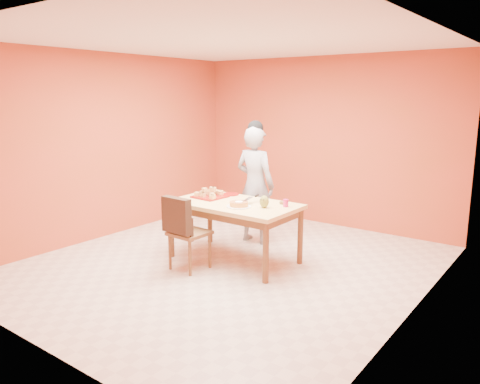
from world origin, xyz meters
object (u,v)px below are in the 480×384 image
Objects in this scene: pastry_platter at (210,197)px; egg_ornament at (264,202)px; dining_table at (234,210)px; sponge_cake at (239,204)px; dining_chair at (188,231)px; person at (255,185)px; magenta_glass at (286,203)px; red_dinner_plate at (230,194)px; checker_tin at (283,203)px.

egg_ornament reaches higher than pastry_platter.
dining_table is 7.09× the size of sponge_cake.
dining_chair is 2.46× the size of pastry_platter.
sponge_cake is (0.63, -0.21, 0.03)m from pastry_platter.
egg_ornament is at bearing -3.25° from pastry_platter.
person is at bearing 113.74° from egg_ornament.
sponge_cake is at bearing -141.78° from magenta_glass.
pastry_platter is at bearing -111.26° from red_dinner_plate.
person is at bearing 106.66° from dining_table.
person reaches higher than egg_ornament.
egg_ornament is at bearing -132.74° from magenta_glass.
egg_ornament reaches higher than dining_table.
magenta_glass is at bearing -47.53° from checker_tin.
magenta_glass is 0.94× the size of checker_tin.
person is 1.05m from sponge_cake.
dining_chair is 0.73m from pastry_platter.
dining_chair is at bearing -73.22° from pastry_platter.
magenta_glass is at bearing 43.78° from dining_chair.
red_dinner_plate is at bearing 68.74° from pastry_platter.
red_dinner_plate is at bearing 78.68° from person.
egg_ornament reaches higher than magenta_glass.
person is (0.01, 1.39, 0.35)m from dining_chair.
dining_chair is (-0.25, -0.59, -0.19)m from dining_table.
red_dinner_plate reaches higher than dining_table.
egg_ornament is (0.26, 0.15, 0.04)m from sponge_cake.
dining_chair reaches higher than red_dinner_plate.
dining_table is 0.46m from pastry_platter.
egg_ornament is (0.70, 0.59, 0.35)m from dining_chair.
magenta_glass is (0.96, -0.15, 0.04)m from red_dinner_plate.
magenta_glass is (0.45, 0.35, 0.01)m from sponge_cake.
person is 1.07m from magenta_glass.
dining_table is at bearing 105.89° from person.
egg_ornament is 1.64× the size of magenta_glass.
dining_table is 0.28m from sponge_cake.
red_dinner_plate is at bearing 97.06° from dining_chair.
dining_table is at bearing 140.25° from sponge_cake.
pastry_platter is at bearing -172.27° from magenta_glass.
dining_table is 10.72× the size of egg_ornament.
dining_chair is 9.56× the size of checker_tin.
pastry_platter is 1.63× the size of red_dinner_plate.
magenta_glass is (0.88, -0.61, -0.03)m from person.
magenta_glass reaches higher than dining_table.
pastry_platter is 0.66m from sponge_cake.
sponge_cake is at bearing -166.75° from egg_ornament.
sponge_cake is 0.58m from checker_tin.
red_dinner_plate is 0.86m from egg_ornament.
dining_table is 0.67m from dining_chair.
dining_chair is 1.44m from person.
dining_chair reaches higher than dining_table.
dining_chair reaches higher than magenta_glass.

